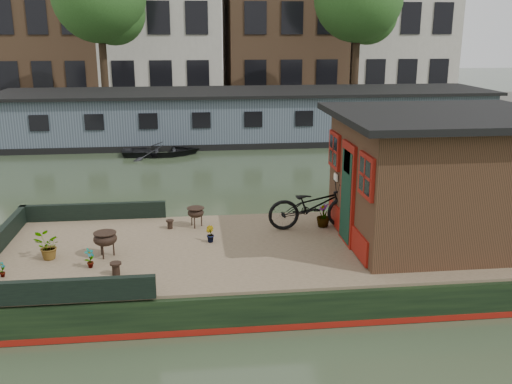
{
  "coord_description": "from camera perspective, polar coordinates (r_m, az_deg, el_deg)",
  "views": [
    {
      "loc": [
        -2.41,
        -9.81,
        4.48
      ],
      "look_at": [
        -1.22,
        0.5,
        1.55
      ],
      "focal_mm": 40.0,
      "sensor_mm": 36.0,
      "label": 1
    }
  ],
  "objects": [
    {
      "name": "brazier_rear",
      "position": [
        11.61,
        -6.04,
        -2.51
      ],
      "size": [
        0.49,
        0.49,
        0.4
      ],
      "primitive_type": null,
      "rotation": [
        0.0,
        0.0,
        0.41
      ],
      "color": "black",
      "rests_on": "houseboat_deck"
    },
    {
      "name": "potted_plant_a",
      "position": [
        9.98,
        -16.29,
        -6.37
      ],
      "size": [
        0.21,
        0.22,
        0.35
      ],
      "primitive_type": "imported",
      "rotation": [
        0.0,
        0.0,
        0.89
      ],
      "color": "brown",
      "rests_on": "houseboat_deck"
    },
    {
      "name": "potted_plant_e",
      "position": [
        10.12,
        -24.07,
        -7.05
      ],
      "size": [
        0.12,
        0.16,
        0.28
      ],
      "primitive_type": "imported",
      "rotation": [
        0.0,
        0.0,
        1.4
      ],
      "color": "brown",
      "rests_on": "houseboat_deck"
    },
    {
      "name": "quay",
      "position": [
        30.67,
        -2.04,
        8.23
      ],
      "size": [
        60.0,
        6.0,
        0.9
      ],
      "primitive_type": "cube",
      "color": "#47443F",
      "rests_on": "ground"
    },
    {
      "name": "far_houseboat",
      "position": [
        24.19,
        -0.8,
        7.45
      ],
      "size": [
        20.4,
        4.4,
        2.11
      ],
      "color": "#505D6B",
      "rests_on": "ground"
    },
    {
      "name": "bow_bulwark",
      "position": [
        10.8,
        -20.48,
        -5.03
      ],
      "size": [
        3.0,
        4.0,
        0.35
      ],
      "color": "black",
      "rests_on": "houseboat_deck"
    },
    {
      "name": "bicycle",
      "position": [
        11.43,
        5.74,
        -1.34
      ],
      "size": [
        1.84,
        0.69,
        0.96
      ],
      "primitive_type": "imported",
      "rotation": [
        0.0,
        0.0,
        1.6
      ],
      "color": "black",
      "rests_on": "houseboat_deck"
    },
    {
      "name": "brazier_front",
      "position": [
        10.38,
        -14.8,
        -5.09
      ],
      "size": [
        0.54,
        0.54,
        0.45
      ],
      "primitive_type": null,
      "rotation": [
        0.0,
        0.0,
        0.38
      ],
      "color": "black",
      "rests_on": "houseboat_deck"
    },
    {
      "name": "potted_plant_c",
      "position": [
        10.55,
        -20.17,
        -5.15
      ],
      "size": [
        0.51,
        0.47,
        0.47
      ],
      "primitive_type": "imported",
      "rotation": [
        0.0,
        0.0,
        3.43
      ],
      "color": "#A3442F",
      "rests_on": "houseboat_deck"
    },
    {
      "name": "ground",
      "position": [
        11.05,
        6.66,
        -8.24
      ],
      "size": [
        120.0,
        120.0,
        0.0
      ],
      "primitive_type": "plane",
      "color": "#2F3C26",
      "rests_on": "ground"
    },
    {
      "name": "bollard_stbd",
      "position": [
        9.63,
        -13.84,
        -7.46
      ],
      "size": [
        0.19,
        0.19,
        0.21
      ],
      "primitive_type": "cylinder",
      "color": "black",
      "rests_on": "houseboat_deck"
    },
    {
      "name": "tree_left",
      "position": [
        29.19,
        -15.1,
        18.06
      ],
      "size": [
        4.4,
        4.4,
        7.4
      ],
      "color": "#332316",
      "rests_on": "quay"
    },
    {
      "name": "bollard_port",
      "position": [
        11.6,
        -8.6,
        -3.21
      ],
      "size": [
        0.16,
        0.16,
        0.18
      ],
      "primitive_type": "cylinder",
      "color": "black",
      "rests_on": "houseboat_deck"
    },
    {
      "name": "houseboat_deck",
      "position": [
        10.82,
        6.77,
        -5.21
      ],
      "size": [
        11.8,
        3.8,
        0.05
      ],
      "primitive_type": "cube",
      "color": "#7F6A4F",
      "rests_on": "houseboat_hull"
    },
    {
      "name": "potted_plant_b",
      "position": [
        10.77,
        -4.64,
        -4.21
      ],
      "size": [
        0.21,
        0.22,
        0.31
      ],
      "primitive_type": "imported",
      "rotation": [
        0.0,
        0.0,
        2.19
      ],
      "color": "brown",
      "rests_on": "houseboat_deck"
    },
    {
      "name": "houseboat_hull",
      "position": [
        10.73,
        -0.29,
        -7.29
      ],
      "size": [
        14.01,
        4.02,
        0.6
      ],
      "color": "black",
      "rests_on": "ground"
    },
    {
      "name": "dinghy",
      "position": [
        21.65,
        -9.45,
        4.44
      ],
      "size": [
        2.97,
        2.19,
        0.6
      ],
      "primitive_type": "imported",
      "rotation": [
        0.0,
        0.0,
        1.62
      ],
      "color": "black",
      "rests_on": "ground"
    },
    {
      "name": "potted_plant_d",
      "position": [
        11.61,
        6.75,
        -2.31
      ],
      "size": [
        0.29,
        0.29,
        0.49
      ],
      "primitive_type": "imported",
      "rotation": [
        0.0,
        0.0,
        4.79
      ],
      "color": "#A03E2B",
      "rests_on": "houseboat_deck"
    },
    {
      "name": "cabin",
      "position": [
        11.14,
        17.99,
        1.5
      ],
      "size": [
        4.0,
        3.5,
        2.42
      ],
      "color": "black",
      "rests_on": "houseboat_deck"
    },
    {
      "name": "tree_right",
      "position": [
        30.16,
        10.43,
        18.23
      ],
      "size": [
        4.4,
        4.4,
        7.4
      ],
      "color": "#332316",
      "rests_on": "quay"
    }
  ]
}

